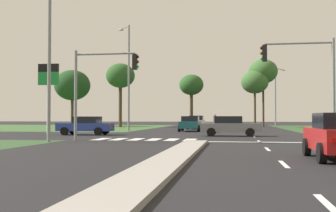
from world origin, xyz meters
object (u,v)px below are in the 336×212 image
car_blue_second (86,125)px  traffic_signal_near_left (98,79)px  street_lamp_third (128,73)px  treeline_fourth (263,72)px  car_teal_third (190,124)px  street_lamp_fourth (276,93)px  car_silver_sixth (196,122)px  treeline_second (120,76)px  car_grey_fourth (230,126)px  fuel_price_totem (48,83)px  traffic_signal_near_right (307,72)px  pedestrian_at_median (215,120)px  treeline_fifth (255,82)px  street_lamp_second (48,47)px  treeline_near (72,85)px  treeline_third (191,85)px

car_blue_second → traffic_signal_near_left: size_ratio=0.78×
street_lamp_third → treeline_fourth: bearing=52.3°
street_lamp_third → car_teal_third: bearing=3.8°
street_lamp_fourth → car_silver_sixth: bearing=-124.2°
car_teal_third → treeline_second: 20.88m
car_grey_fourth → fuel_price_totem: bearing=-97.1°
car_silver_sixth → traffic_signal_near_right: bearing=108.5°
street_lamp_third → car_blue_second: bearing=-96.4°
car_blue_second → street_lamp_third: bearing=-6.4°
pedestrian_at_median → treeline_fifth: treeline_fifth is taller
street_lamp_second → treeline_fourth: 40.75m
street_lamp_second → treeline_near: street_lamp_second is taller
traffic_signal_near_left → street_lamp_third: size_ratio=0.51×
car_teal_third → treeline_near: (-20.53, 20.37, 5.61)m
pedestrian_at_median → fuel_price_totem: size_ratio=0.28×
street_lamp_fourth → treeline_second: bearing=-160.2°
treeline_third → car_blue_second: bearing=-100.8°
fuel_price_totem → treeline_second: treeline_second is taller
car_silver_sixth → traffic_signal_near_left: 25.87m
car_grey_fourth → treeline_near: bearing=-141.2°
street_lamp_third → treeline_third: size_ratio=1.40×
traffic_signal_near_left → traffic_signal_near_right: traffic_signal_near_right is taller
traffic_signal_near_left → pedestrian_at_median: bearing=71.9°
car_teal_third → car_silver_sixth: (-0.09, 8.10, 0.04)m
treeline_second → treeline_third: treeline_second is taller
treeline_fourth → treeline_fifth: 2.16m
traffic_signal_near_left → treeline_third: bearing=86.7°
fuel_price_totem → treeline_second: (-0.32, 24.37, 2.90)m
car_blue_second → treeline_near: treeline_near is taller
car_teal_third → treeline_fifth: (7.30, 17.87, 5.53)m
treeline_second → treeline_fourth: bearing=7.5°
street_lamp_third → treeline_third: (4.54, 19.85, 0.15)m
car_silver_sixth → traffic_signal_near_left: size_ratio=0.81×
traffic_signal_near_right → treeline_fifth: bearing=91.8°
car_blue_second → fuel_price_totem: bearing=67.7°
treeline_near → treeline_fifth: 27.94m
car_blue_second → traffic_signal_near_right: traffic_signal_near_right is taller
car_blue_second → treeline_fourth: (15.89, 28.64, 7.12)m
traffic_signal_near_right → pedestrian_at_median: size_ratio=3.59×
car_silver_sixth → street_lamp_second: bearing=77.0°
car_blue_second → treeline_third: treeline_third is taller
car_silver_sixth → treeline_fourth: size_ratio=0.46×
fuel_price_totem → treeline_second: size_ratio=0.66×
pedestrian_at_median → treeline_near: treeline_near is taller
car_teal_third → street_lamp_fourth: street_lamp_fourth is taller
traffic_signal_near_right → fuel_price_totem: (-19.72, 9.04, 0.36)m
traffic_signal_near_right → fuel_price_totem: 21.69m
street_lamp_fourth → fuel_price_totem: (-22.15, -32.47, -0.70)m
street_lamp_fourth → fuel_price_totem: street_lamp_fourth is taller
treeline_second → treeline_near: bearing=154.3°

